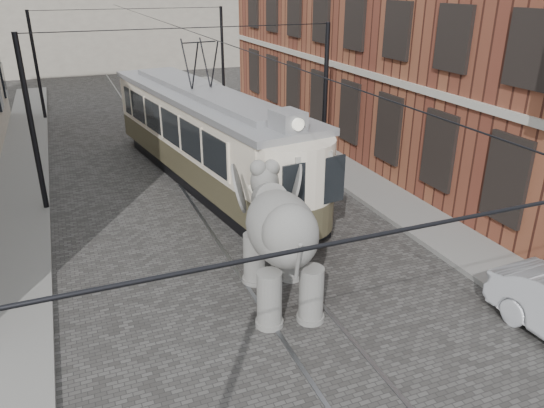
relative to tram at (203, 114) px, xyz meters
name	(u,v)px	position (x,y,z in m)	size (l,w,h in m)	color
ground	(256,259)	(-0.38, -6.81, -2.72)	(120.00, 120.00, 0.00)	#45423F
tram_rails	(256,259)	(-0.38, -6.81, -2.70)	(1.54, 80.00, 0.02)	slate
sidewalk_right	(427,224)	(5.62, -6.81, -2.64)	(2.00, 60.00, 0.15)	slate
sidewalk_left	(9,305)	(-6.88, -6.81, -2.64)	(2.00, 60.00, 0.15)	slate
brick_building	(409,14)	(10.62, 2.19, 3.28)	(8.00, 26.00, 12.00)	brown
catenary	(200,119)	(-0.58, -1.81, 0.28)	(11.00, 30.20, 6.00)	black
tram	(203,114)	(0.00, 0.00, 0.00)	(2.82, 13.69, 5.43)	beige
elephant	(281,245)	(-0.51, -8.98, -1.16)	(2.80, 5.09, 3.12)	slate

